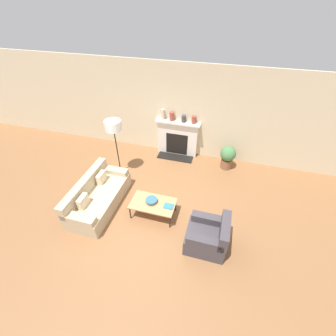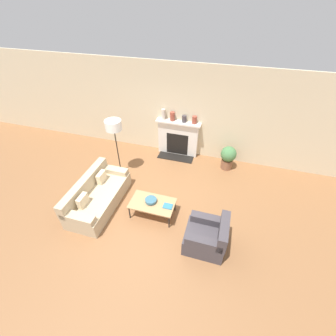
% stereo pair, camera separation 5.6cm
% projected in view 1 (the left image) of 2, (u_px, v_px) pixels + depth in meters
% --- Properties ---
extents(ground_plane, '(18.00, 18.00, 0.00)m').
position_uv_depth(ground_plane, '(145.00, 213.00, 5.65)').
color(ground_plane, brown).
extents(wall_back, '(18.00, 0.06, 2.90)m').
position_uv_depth(wall_back, '(175.00, 111.00, 6.94)').
color(wall_back, beige).
rests_on(wall_back, ground_plane).
extents(fireplace, '(1.42, 0.59, 1.19)m').
position_uv_depth(fireplace, '(177.00, 138.00, 7.35)').
color(fireplace, silver).
rests_on(fireplace, ground_plane).
extents(couch, '(0.88, 1.94, 0.77)m').
position_uv_depth(couch, '(97.00, 197.00, 5.71)').
color(couch, tan).
rests_on(couch, ground_plane).
extents(armchair_near, '(0.85, 0.77, 0.82)m').
position_uv_depth(armchair_near, '(208.00, 236.00, 4.77)').
color(armchair_near, '#423D42').
rests_on(armchair_near, ground_plane).
extents(coffee_table, '(1.08, 0.62, 0.41)m').
position_uv_depth(coffee_table, '(153.00, 204.00, 5.40)').
color(coffee_table, tan).
rests_on(coffee_table, ground_plane).
extents(bowl, '(0.28, 0.28, 0.09)m').
position_uv_depth(bowl, '(151.00, 200.00, 5.37)').
color(bowl, '#38667A').
rests_on(bowl, coffee_table).
extents(book, '(0.22, 0.17, 0.02)m').
position_uv_depth(book, '(168.00, 206.00, 5.28)').
color(book, teal).
rests_on(book, coffee_table).
extents(floor_lamp, '(0.45, 0.45, 1.72)m').
position_uv_depth(floor_lamp, '(113.00, 128.00, 6.01)').
color(floor_lamp, black).
rests_on(floor_lamp, ground_plane).
extents(mantel_vase_left, '(0.13, 0.13, 0.34)m').
position_uv_depth(mantel_vase_left, '(163.00, 114.00, 6.97)').
color(mantel_vase_left, beige).
rests_on(mantel_vase_left, fireplace).
extents(mantel_vase_center_left, '(0.15, 0.15, 0.28)m').
position_uv_depth(mantel_vase_center_left, '(172.00, 116.00, 6.93)').
color(mantel_vase_center_left, brown).
rests_on(mantel_vase_center_left, fireplace).
extents(mantel_vase_center_right, '(0.14, 0.14, 0.21)m').
position_uv_depth(mantel_vase_center_right, '(184.00, 119.00, 6.87)').
color(mantel_vase_center_right, '#3D383D').
rests_on(mantel_vase_center_right, fireplace).
extents(mantel_vase_right, '(0.14, 0.14, 0.23)m').
position_uv_depth(mantel_vase_right, '(194.00, 120.00, 6.80)').
color(mantel_vase_right, brown).
rests_on(mantel_vase_right, fireplace).
extents(potted_plant, '(0.47, 0.47, 0.76)m').
position_uv_depth(potted_plant, '(228.00, 156.00, 6.83)').
color(potted_plant, brown).
rests_on(potted_plant, ground_plane).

